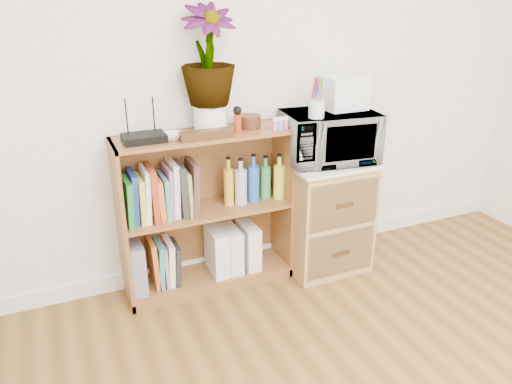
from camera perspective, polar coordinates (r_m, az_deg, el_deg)
skirting_board at (r=3.35m, az=-0.38°, el=-7.01°), size 4.00×0.02×0.10m
bookshelf at (r=2.93m, az=-5.65°, el=-2.33°), size 1.00×0.30×0.95m
wicker_unit at (r=3.20m, az=7.73°, el=-2.62°), size 0.50×0.45×0.70m
microwave at (r=3.01m, az=8.34°, el=6.27°), size 0.58×0.43×0.30m
pen_cup at (r=2.83m, az=6.93°, el=9.40°), size 0.09×0.09×0.10m
small_appliance at (r=3.06m, az=9.99°, el=11.14°), size 0.24×0.20×0.19m
router at (r=2.66m, az=-12.68°, el=6.05°), size 0.22×0.15×0.04m
white_bowl at (r=2.68m, az=-9.70°, el=6.31°), size 0.13×0.13×0.03m
plant_pot at (r=2.78m, az=-5.24°, el=8.38°), size 0.18×0.18×0.15m
potted_plant at (r=2.71m, az=-5.50°, el=15.28°), size 0.29×0.29×0.52m
trinket_box at (r=2.66m, az=-5.70°, el=6.54°), size 0.28×0.07×0.05m
kokeshi_doll at (r=2.77m, az=-2.13°, el=7.87°), size 0.04×0.04×0.10m
wooden_bowl at (r=2.85m, az=-0.72°, el=8.05°), size 0.13×0.13×0.07m
paint_jars at (r=2.83m, az=2.80°, el=7.67°), size 0.11×0.04×0.05m
file_box at (r=2.96m, az=-13.67°, el=-8.15°), size 0.09×0.24×0.30m
magazine_holder_left at (r=3.05m, az=-4.51°, el=-6.73°), size 0.09×0.23×0.28m
magazine_holder_mid at (r=3.08m, az=-2.85°, el=-6.48°), size 0.09×0.22×0.27m
magazine_holder_right at (r=3.12m, az=-0.87°, el=-6.06°), size 0.09×0.22×0.28m
cookbooks at (r=2.80m, az=-10.83°, el=-0.13°), size 0.40×0.20×0.31m
liquor_bottles at (r=2.96m, az=-0.33°, el=1.46°), size 0.38×0.07×0.28m
lower_books at (r=2.99m, az=-10.49°, el=-7.92°), size 0.17×0.19×0.29m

